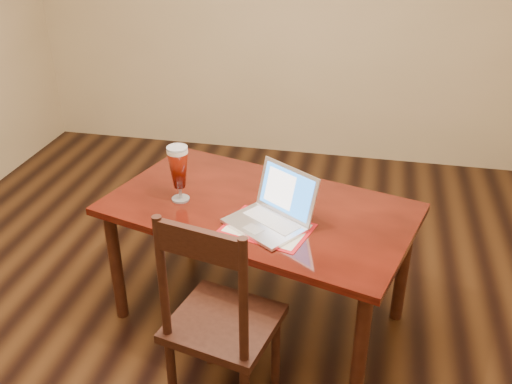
# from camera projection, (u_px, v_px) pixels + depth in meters

# --- Properties ---
(ground) EXTENTS (5.00, 5.00, 0.00)m
(ground) POSITION_uv_depth(u_px,v_px,m) (211.00, 332.00, 3.18)
(ground) COLOR black
(ground) RESTS_ON ground
(room_shell) EXTENTS (4.51, 5.01, 2.71)m
(room_shell) POSITION_uv_depth(u_px,v_px,m) (195.00, 5.00, 2.34)
(room_shell) COLOR tan
(room_shell) RESTS_ON ground
(dining_table) EXTENTS (1.74, 1.27, 1.04)m
(dining_table) POSITION_uv_depth(u_px,v_px,m) (257.00, 219.00, 2.98)
(dining_table) COLOR #55140B
(dining_table) RESTS_ON ground
(dining_chair) EXTENTS (0.54, 0.52, 1.07)m
(dining_chair) POSITION_uv_depth(u_px,v_px,m) (220.00, 322.00, 2.51)
(dining_chair) COLOR #33170E
(dining_chair) RESTS_ON ground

